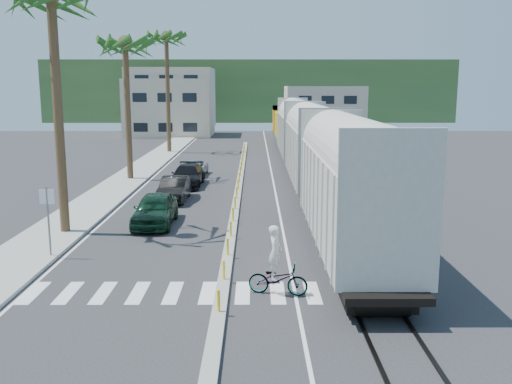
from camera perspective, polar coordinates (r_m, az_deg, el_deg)
ground at (r=21.81m, az=-3.09°, el=-8.19°), size 140.00×140.00×0.00m
sidewalk at (r=47.14m, az=-11.91°, el=1.87°), size 3.00×90.00×0.15m
rails at (r=49.28m, az=4.39°, el=2.38°), size 1.56×100.00×0.06m
median at (r=41.19m, az=-1.69°, el=0.87°), size 0.45×60.00×0.85m
crosswalk at (r=19.93m, az=-3.38°, el=-10.02°), size 14.00×2.20×0.01m
lane_markings at (r=46.28m, az=-4.18°, el=1.82°), size 9.42×90.00×0.01m
freight_train at (r=43.50m, az=5.01°, el=5.10°), size 3.00×60.94×5.85m
palm_trees at (r=44.46m, az=-12.54°, el=15.21°), size 3.50×37.20×13.75m
street_sign at (r=24.66m, az=-20.09°, el=-1.88°), size 0.60×0.08×3.00m
buildings at (r=92.63m, az=-4.86°, el=8.87°), size 38.00×27.00×10.00m
hillside at (r=120.64m, az=-0.68°, el=10.07°), size 80.00×20.00×12.00m
car_lead at (r=29.49m, az=-10.06°, el=-1.72°), size 1.95×4.82×1.64m
car_second at (r=35.59m, az=-8.17°, el=0.30°), size 1.81×4.58×1.48m
car_third at (r=40.71m, az=-6.88°, el=1.64°), size 2.35×5.28×1.50m
car_rear at (r=45.36m, az=-6.33°, el=2.36°), size 2.53×4.53×1.19m
cyclist at (r=19.54m, az=2.15°, el=-8.08°), size 1.56×2.34×2.42m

